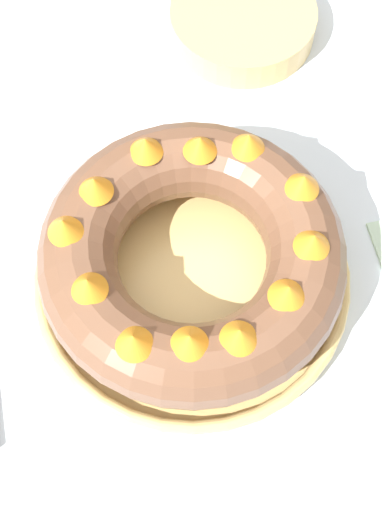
# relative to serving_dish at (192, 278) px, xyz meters

# --- Properties ---
(ground_plane) EXTENTS (8.00, 8.00, 0.00)m
(ground_plane) POSITION_rel_serving_dish_xyz_m (0.02, -0.04, -0.78)
(ground_plane) COLOR #4C4742
(dining_table) EXTENTS (1.45, 1.03, 0.77)m
(dining_table) POSITION_rel_serving_dish_xyz_m (0.02, -0.04, -0.10)
(dining_table) COLOR silver
(dining_table) RESTS_ON ground_plane
(serving_dish) EXTENTS (0.29, 0.29, 0.02)m
(serving_dish) POSITION_rel_serving_dish_xyz_m (0.00, 0.00, 0.00)
(serving_dish) COLOR tan
(serving_dish) RESTS_ON dining_table
(bundt_cake) EXTENTS (0.27, 0.27, 0.09)m
(bundt_cake) POSITION_rel_serving_dish_xyz_m (0.00, -0.00, 0.05)
(bundt_cake) COLOR brown
(bundt_cake) RESTS_ON serving_dish
(side_bowl) EXTENTS (0.16, 0.16, 0.03)m
(side_bowl) POSITION_rel_serving_dish_xyz_m (0.12, 0.29, 0.01)
(side_bowl) COLOR tan
(side_bowl) RESTS_ON dining_table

